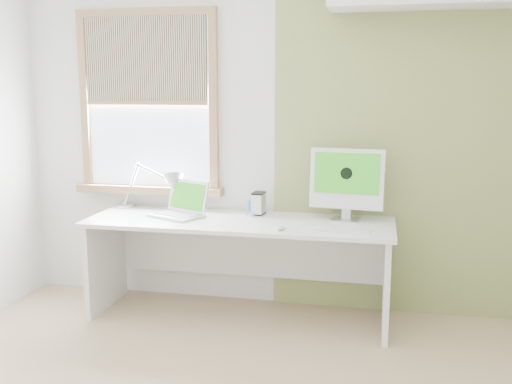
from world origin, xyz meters
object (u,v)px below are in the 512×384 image
(laptop, at_px, (181,207))
(imac, at_px, (347,180))
(desk, at_px, (241,244))
(desk_lamp, at_px, (164,186))
(external_drive, at_px, (259,203))

(laptop, distance_m, imac, 1.23)
(desk, relative_size, imac, 4.14)
(desk_lamp, bearing_deg, external_drive, -0.37)
(laptop, relative_size, external_drive, 2.69)
(desk, xyz_separation_m, desk_lamp, (-0.65, 0.16, 0.38))
(desk_lamp, relative_size, imac, 1.18)
(desk, distance_m, desk_lamp, 0.77)
(laptop, bearing_deg, imac, 4.93)
(desk, distance_m, laptop, 0.52)
(desk_lamp, bearing_deg, imac, -2.55)
(external_drive, height_order, imac, imac)
(desk, bearing_deg, external_drive, 57.43)
(desk, xyz_separation_m, external_drive, (0.10, 0.15, 0.28))
(desk, distance_m, imac, 0.90)
(external_drive, xyz_separation_m, imac, (0.65, -0.06, 0.21))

